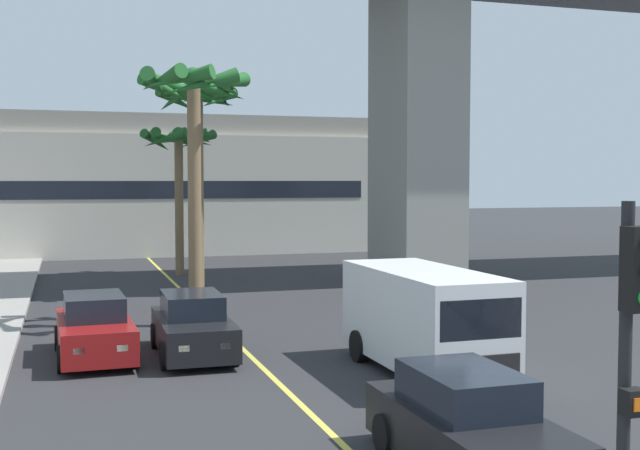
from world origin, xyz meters
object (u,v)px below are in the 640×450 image
traffic_light_median_near (630,366)px  palm_tree_mid_median (197,128)px  car_queue_second (193,327)px  palm_tree_near_median (178,153)px  car_queue_third (95,329)px  palm_tree_far_median (193,112)px  delivery_van (424,317)px  car_queue_front (468,427)px

traffic_light_median_near → palm_tree_mid_median: 24.40m
palm_tree_mid_median → car_queue_second: bearing=-99.7°
car_queue_second → palm_tree_near_median: (1.95, 17.18, 4.87)m
car_queue_third → palm_tree_far_median: bearing=50.2°
palm_tree_near_median → car_queue_third: bearing=-104.4°
delivery_van → traffic_light_median_near: (-2.84, -10.50, 1.43)m
palm_tree_near_median → palm_tree_mid_median: bearing=-91.7°
car_queue_front → palm_tree_near_median: 26.95m
car_queue_front → palm_tree_far_median: 14.66m
car_queue_front → traffic_light_median_near: (-0.82, -4.58, 1.99)m
car_queue_front → car_queue_third: bearing=117.2°
car_queue_third → traffic_light_median_near: (4.21, -14.35, 1.99)m
car_queue_third → palm_tree_mid_median: 11.99m
delivery_van → palm_tree_far_median: bearing=118.5°
palm_tree_mid_median → palm_tree_far_median: 6.28m
palm_tree_near_median → palm_tree_far_median: bearing=-95.6°
car_queue_front → delivery_van: size_ratio=0.78×
traffic_light_median_near → delivery_van: bearing=74.9°
car_queue_third → palm_tree_near_median: palm_tree_near_median is taller
car_queue_third → palm_tree_far_median: size_ratio=0.54×
car_queue_second → palm_tree_near_median: size_ratio=0.61×
car_queue_front → car_queue_second: bearing=106.1°
palm_tree_near_median → palm_tree_mid_median: 6.98m
palm_tree_mid_median → car_queue_front: bearing=-87.3°
car_queue_second → palm_tree_mid_median: bearing=80.3°
car_queue_front → palm_tree_far_median: palm_tree_far_median is taller
car_queue_third → palm_tree_near_median: size_ratio=0.61×
delivery_van → palm_tree_far_median: size_ratio=0.69×
traffic_light_median_near → palm_tree_near_median: palm_tree_near_median is taller
palm_tree_near_median → palm_tree_far_median: size_ratio=0.88×
car_queue_second → palm_tree_mid_median: palm_tree_mid_median is taller
palm_tree_mid_median → car_queue_third: bearing=-112.7°
delivery_van → palm_tree_far_median: (-4.05, 7.45, 5.09)m
palm_tree_near_median → palm_tree_mid_median: palm_tree_mid_median is taller
car_queue_second → traffic_light_median_near: bearing=-82.4°
palm_tree_mid_median → delivery_van: bearing=-77.7°
car_queue_second → palm_tree_mid_median: (1.75, 10.23, 5.59)m
traffic_light_median_near → car_queue_third: bearing=106.3°
car_queue_third → traffic_light_median_near: traffic_light_median_near is taller
car_queue_front → traffic_light_median_near: 5.06m
car_queue_third → delivery_van: (7.05, -3.85, 0.57)m
traffic_light_median_near → palm_tree_near_median: bearing=89.8°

